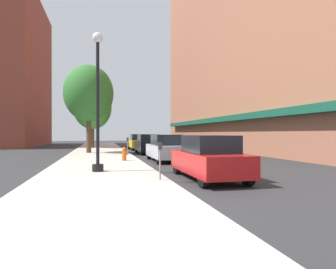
# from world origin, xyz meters

# --- Properties ---
(ground_plane) EXTENTS (90.00, 90.00, 0.00)m
(ground_plane) POSITION_xyz_m (4.00, 18.00, 0.00)
(ground_plane) COLOR #2D2D30
(sidewalk_slab) EXTENTS (4.80, 50.00, 0.12)m
(sidewalk_slab) POSITION_xyz_m (0.00, 19.00, 0.06)
(sidewalk_slab) COLOR #B7B2A8
(sidewalk_slab) RESTS_ON ground
(building_right_brick) EXTENTS (6.80, 40.00, 25.39)m
(building_right_brick) POSITION_xyz_m (14.99, 22.00, 12.67)
(building_right_brick) COLOR #9E6047
(building_right_brick) RESTS_ON ground
(building_far_background) EXTENTS (6.80, 18.00, 20.15)m
(building_far_background) POSITION_xyz_m (-11.01, 37.00, 10.05)
(building_far_background) COLOR brown
(building_far_background) RESTS_ON ground
(lamppost) EXTENTS (0.48, 0.48, 5.90)m
(lamppost) POSITION_xyz_m (-0.07, 6.34, 3.20)
(lamppost) COLOR black
(lamppost) RESTS_ON sidewalk_slab
(fire_hydrant) EXTENTS (0.33, 0.26, 0.79)m
(fire_hydrant) POSITION_xyz_m (1.43, 10.90, 0.52)
(fire_hydrant) COLOR #E05614
(fire_hydrant) RESTS_ON sidewalk_slab
(parking_meter_near) EXTENTS (0.14, 0.09, 1.31)m
(parking_meter_near) POSITION_xyz_m (2.05, 3.56, 0.95)
(parking_meter_near) COLOR slate
(parking_meter_near) RESTS_ON sidewalk_slab
(parking_meter_far) EXTENTS (0.14, 0.09, 1.31)m
(parking_meter_far) POSITION_xyz_m (2.05, 15.43, 0.95)
(parking_meter_far) COLOR slate
(parking_meter_far) RESTS_ON sidewalk_slab
(tree_near) EXTENTS (4.28, 4.28, 7.03)m
(tree_near) POSITION_xyz_m (-0.79, 27.40, 4.67)
(tree_near) COLOR #4C3823
(tree_near) RESTS_ON sidewalk_slab
(tree_mid) EXTENTS (4.10, 4.10, 7.34)m
(tree_mid) POSITION_xyz_m (-0.89, 18.62, 5.08)
(tree_mid) COLOR #4C3823
(tree_mid) RESTS_ON sidewalk_slab
(car_red) EXTENTS (1.80, 4.30, 1.66)m
(car_red) POSITION_xyz_m (4.00, 3.96, 0.81)
(car_red) COLOR black
(car_red) RESTS_ON ground
(car_silver) EXTENTS (1.80, 4.30, 1.66)m
(car_silver) POSITION_xyz_m (4.00, 11.10, 0.81)
(car_silver) COLOR black
(car_silver) RESTS_ON ground
(car_black) EXTENTS (1.80, 4.30, 1.66)m
(car_black) POSITION_xyz_m (4.00, 17.87, 0.81)
(car_black) COLOR black
(car_black) RESTS_ON ground
(car_yellow) EXTENTS (1.80, 4.30, 1.66)m
(car_yellow) POSITION_xyz_m (4.00, 24.14, 0.81)
(car_yellow) COLOR black
(car_yellow) RESTS_ON ground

